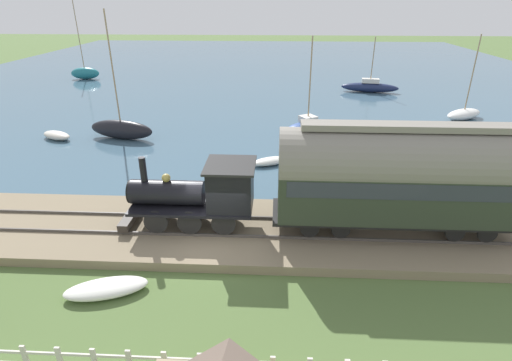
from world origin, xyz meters
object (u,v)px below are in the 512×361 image
Objects in this scene: passenger_coach at (400,175)px; beached_dinghy at (106,288)px; sailboat_navy at (370,87)px; rowboat_off_pier at (57,135)px; sailboat_blue at (308,127)px; sailboat_white at (464,114)px; rowboat_far_out at (416,164)px; rowboat_mid_harbor at (355,179)px; sailboat_black at (121,129)px; rowboat_near_shore at (270,161)px; steam_locomotive at (204,191)px; sailboat_teal at (85,73)px.

passenger_coach reaches higher than beached_dinghy.
rowboat_off_pier is at bearing 133.56° from sailboat_navy.
sailboat_blue reaches higher than beached_dinghy.
rowboat_off_pier is at bearing 68.77° from sailboat_white.
rowboat_far_out is (7.96, -3.52, -2.73)m from passenger_coach.
sailboat_blue is 8.84m from rowboat_mid_harbor.
sailboat_black reaches higher than beached_dinghy.
sailboat_black is (-16.65, 21.04, 0.16)m from sailboat_navy.
passenger_coach reaches higher than rowboat_near_shore.
rowboat_far_out is at bearing -54.96° from steam_locomotive.
sailboat_navy reaches higher than rowboat_mid_harbor.
sailboat_black is (-6.48, 26.75, 0.27)m from sailboat_white.
rowboat_off_pier is 18.89m from beached_dinghy.
passenger_coach is at bearing 116.86° from sailboat_white.
sailboat_navy reaches higher than rowboat_far_out.
sailboat_white reaches higher than rowboat_off_pier.
sailboat_blue reaches higher than sailboat_white.
sailboat_teal is 3.85× the size of rowboat_near_shore.
sailboat_teal is at bearing 34.58° from sailboat_white.
sailboat_white is at bearing -116.36° from sailboat_teal.
sailboat_black is 13.56m from sailboat_blue.
sailboat_navy reaches higher than steam_locomotive.
sailboat_teal is 3.23× the size of beached_dinghy.
rowboat_mid_harbor is (-23.45, 5.53, -0.30)m from sailboat_navy.
rowboat_far_out reaches higher than rowboat_near_shore.
sailboat_white reaches higher than passenger_coach.
sailboat_white is at bearing -64.67° from sailboat_black.
rowboat_off_pier is (-22.74, -8.07, -0.49)m from sailboat_teal.
beached_dinghy is (-9.55, 10.15, -0.05)m from rowboat_mid_harbor.
sailboat_white is 14.11m from sailboat_blue.
rowboat_near_shore is at bearing -100.46° from sailboat_black.
rowboat_mid_harbor is 13.94m from beached_dinghy.
rowboat_mid_harbor reaches higher than rowboat_far_out.
sailboat_blue is 2.58× the size of rowboat_off_pier.
passenger_coach is at bearing 131.78° from rowboat_mid_harbor.
rowboat_far_out is (-6.24, -6.09, -0.30)m from sailboat_blue.
sailboat_white is at bearing -51.58° from rowboat_off_pier.
rowboat_far_out is (-4.45, -19.53, -0.48)m from sailboat_black.
rowboat_mid_harbor is (-2.35, 4.01, 0.02)m from rowboat_far_out.
sailboat_white is 13.10m from rowboat_far_out.
sailboat_blue is 2.61× the size of rowboat_mid_harbor.
sailboat_teal is 41.98m from rowboat_far_out.
rowboat_far_out is at bearing -112.80° from rowboat_mid_harbor.
sailboat_black is at bearing 138.45° from sailboat_navy.
sailboat_black is at bearing 52.23° from passenger_coach.
steam_locomotive is 2.11× the size of rowboat_mid_harbor.
sailboat_navy is at bearing -52.09° from rowboat_near_shore.
steam_locomotive is at bearing 128.79° from sailboat_blue.
sailboat_blue is at bearing 75.89° from sailboat_white.
sailboat_navy is 23.42m from rowboat_near_shore.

